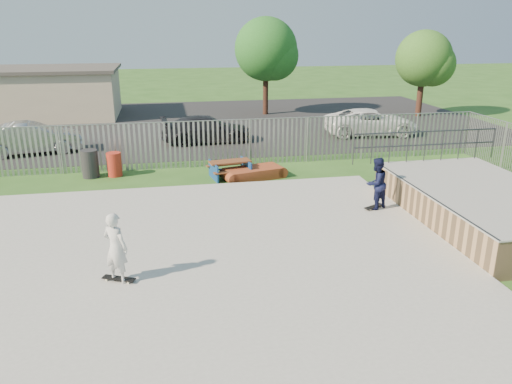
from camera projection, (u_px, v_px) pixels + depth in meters
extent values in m
plane|color=#2B581E|center=(173.00, 262.00, 12.96)|extent=(120.00, 120.00, 0.00)
cube|color=#A2A29D|center=(173.00, 259.00, 12.94)|extent=(15.00, 12.00, 0.15)
cube|color=#A5835B|center=(482.00, 207.00, 15.37)|extent=(4.00, 7.00, 1.05)
cube|color=#9E9E99|center=(485.00, 190.00, 15.20)|extent=(4.05, 7.05, 0.04)
cylinder|color=#383A3F|center=(425.00, 193.00, 14.85)|extent=(0.06, 7.00, 0.06)
cube|color=brown|center=(230.00, 162.00, 19.87)|extent=(1.73, 0.90, 0.05)
cube|color=brown|center=(234.00, 172.00, 19.46)|extent=(1.66, 0.53, 0.05)
cube|color=brown|center=(226.00, 164.00, 20.44)|extent=(1.66, 0.53, 0.05)
cube|color=navy|center=(230.00, 169.00, 19.97)|extent=(1.65, 1.50, 0.68)
cube|color=brown|center=(254.00, 173.00, 19.93)|extent=(2.34, 1.58, 0.43)
cylinder|color=#B1291B|center=(114.00, 164.00, 20.14)|extent=(0.58, 0.58, 0.97)
cylinder|color=#262629|center=(90.00, 164.00, 19.96)|extent=(0.67, 0.67, 1.12)
cube|color=black|center=(164.00, 124.00, 30.65)|extent=(40.00, 18.00, 0.02)
imported|color=#A1A1A5|center=(32.00, 138.00, 23.49)|extent=(4.72, 2.45, 1.48)
imported|color=black|center=(207.00, 129.00, 25.80)|extent=(4.76, 2.13, 1.35)
imported|color=white|center=(371.00, 122.00, 27.51)|extent=(5.30, 2.80, 1.42)
cube|color=beige|center=(38.00, 94.00, 32.51)|extent=(10.00, 6.00, 3.00)
cube|color=#4C4742|center=(34.00, 69.00, 31.99)|extent=(10.40, 6.40, 0.20)
cylinder|color=#3A2017|center=(266.00, 87.00, 33.47)|extent=(0.35, 0.35, 3.68)
sphere|color=#225D1F|center=(266.00, 49.00, 32.68)|extent=(4.12, 4.12, 4.12)
cylinder|color=#43251A|center=(420.00, 92.00, 32.86)|extent=(0.39, 0.39, 3.21)
sphere|color=#336020|center=(424.00, 58.00, 32.17)|extent=(3.59, 3.59, 3.59)
cube|color=black|center=(374.00, 206.00, 16.29)|extent=(0.81, 0.54, 0.02)
cube|color=black|center=(119.00, 278.00, 11.69)|extent=(0.81, 0.52, 0.02)
imported|color=#121639|center=(376.00, 183.00, 16.04)|extent=(1.03, 0.95, 1.70)
imported|color=silver|center=(116.00, 248.00, 11.44)|extent=(0.74, 0.69, 1.70)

